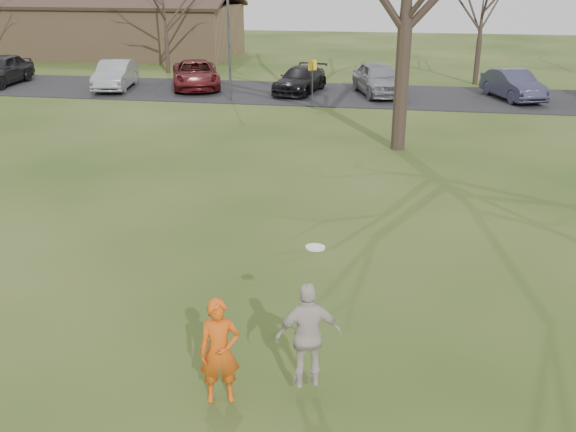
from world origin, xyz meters
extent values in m
plane|color=#1E380F|center=(0.00, 0.00, 0.00)|extent=(120.00, 120.00, 0.00)
cube|color=black|center=(0.00, 25.00, 0.02)|extent=(62.00, 6.50, 0.04)
imported|color=#D75311|center=(-0.35, 0.29, 0.81)|extent=(0.68, 0.55, 1.62)
imported|color=black|center=(-19.36, 24.64, 0.85)|extent=(2.18, 4.83, 1.61)
imported|color=gray|center=(-12.68, 24.48, 0.77)|extent=(2.34, 4.63, 1.46)
imported|color=#591518|center=(-8.65, 25.44, 0.74)|extent=(3.91, 5.56, 1.41)
imported|color=black|center=(-3.05, 25.14, 0.67)|extent=(2.57, 4.63, 1.27)
imported|color=gray|center=(0.88, 25.20, 0.83)|extent=(3.20, 4.99, 1.58)
imported|color=#34344F|center=(7.29, 25.08, 0.73)|extent=(2.81, 4.44, 1.38)
imported|color=beige|center=(0.90, 0.54, 1.05)|extent=(1.03, 0.70, 1.63)
cylinder|color=white|center=(0.96, 0.67, 2.37)|extent=(0.27, 0.27, 0.05)
cube|color=#8C6D4C|center=(-20.00, 38.00, 1.75)|extent=(20.00, 8.00, 3.50)
cylinder|color=#47474C|center=(-6.00, 22.50, 3.00)|extent=(0.12, 0.12, 6.00)
cylinder|color=#47474C|center=(-2.00, 22.00, 1.00)|extent=(0.06, 0.06, 2.00)
cube|color=yellow|center=(-2.00, 22.00, 1.85)|extent=(0.35, 0.35, 0.45)
camera|label=1|loc=(1.96, -7.27, 5.91)|focal=40.07mm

